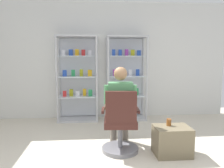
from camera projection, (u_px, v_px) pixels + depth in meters
The scene contains 7 objects.
back_wall at pixel (101, 60), 5.22m from camera, with size 6.00×0.10×2.70m, color silver.
display_cabinet_left at pixel (78, 78), 4.98m from camera, with size 0.90×0.45×1.90m.
display_cabinet_right at pixel (126, 77), 5.08m from camera, with size 0.90×0.45×1.90m.
office_chair at pixel (120, 127), 3.29m from camera, with size 0.58×0.56×0.96m.
seated_shopkeeper at pixel (120, 104), 3.42m from camera, with size 0.51×0.59×1.29m.
storage_crate at pixel (172, 141), 3.24m from camera, with size 0.52×0.39×0.42m, color #72664C.
tea_glass at pixel (169, 122), 3.27m from camera, with size 0.07×0.07×0.10m, color brown.
Camera 1 is at (-0.21, -2.25, 1.44)m, focal length 35.44 mm.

